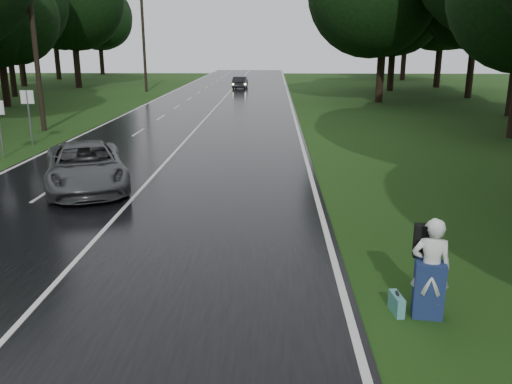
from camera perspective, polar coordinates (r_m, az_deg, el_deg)
ground at (r=10.60m, az=-23.48°, el=-12.18°), size 160.00×160.00×0.00m
road at (r=29.12m, az=-6.88°, el=6.38°), size 12.00×140.00×0.04m
lane_center at (r=29.11m, az=-6.88°, el=6.43°), size 0.12×140.00×0.01m
grey_car at (r=18.46m, az=-18.00°, el=2.68°), size 4.29×5.93×1.50m
far_car at (r=57.63m, az=-1.73°, el=11.78°), size 1.51×3.94×1.28m
hitchhiker at (r=9.86m, az=18.33°, el=-8.18°), size 0.74×0.69×1.87m
suitcase at (r=10.09m, az=14.99°, el=-11.64°), size 0.21×0.52×0.36m
utility_pole_mid at (r=32.11m, az=-21.97°, el=6.19°), size 1.80×0.28×10.01m
utility_pole_far at (r=55.40m, az=-11.79°, el=10.59°), size 1.80×0.28×10.30m
road_sign_a at (r=25.14m, az=-25.69°, el=3.38°), size 0.58×0.10×2.43m
road_sign_b at (r=27.64m, az=-23.05°, el=4.68°), size 0.63×0.10×2.62m
tree_left_e at (r=45.71m, az=-25.32°, el=8.37°), size 7.59×7.59×11.86m
tree_left_f at (r=62.69m, az=-18.64°, el=10.68°), size 10.07×10.07×15.74m
tree_right_d at (r=30.64m, az=26.05°, el=5.32°), size 8.09×8.09×12.63m
tree_right_e at (r=45.76m, az=13.14°, el=9.47°), size 9.28×9.28×14.50m
tree_right_f at (r=57.27m, az=14.29°, el=10.60°), size 8.86×8.86×13.84m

